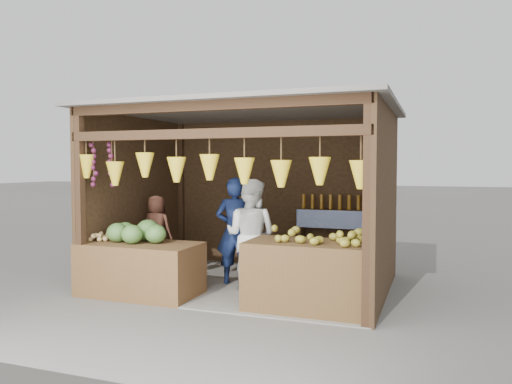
# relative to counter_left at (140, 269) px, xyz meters

# --- Properties ---
(ground) EXTENTS (80.00, 80.00, 0.00)m
(ground) POSITION_rel_counter_left_xyz_m (1.23, 1.08, -0.37)
(ground) COLOR #514F49
(ground) RESTS_ON ground
(stall_structure) EXTENTS (4.30, 3.30, 2.66)m
(stall_structure) POSITION_rel_counter_left_xyz_m (1.19, 1.03, 1.30)
(stall_structure) COLOR slate
(stall_structure) RESTS_ON ground
(back_shelf) EXTENTS (1.25, 0.32, 1.32)m
(back_shelf) POSITION_rel_counter_left_xyz_m (2.28, 2.36, 0.51)
(back_shelf) COLOR #382314
(back_shelf) RESTS_ON ground
(counter_left) EXTENTS (1.65, 0.85, 0.73)m
(counter_left) POSITION_rel_counter_left_xyz_m (0.00, 0.00, 0.00)
(counter_left) COLOR #51331B
(counter_left) RESTS_ON ground
(counter_right) EXTENTS (1.61, 0.85, 0.86)m
(counter_right) POSITION_rel_counter_left_xyz_m (2.43, 0.09, 0.06)
(counter_right) COLOR #4A3518
(counter_right) RESTS_ON ground
(stool) EXTENTS (0.29, 0.29, 0.28)m
(stool) POSITION_rel_counter_left_xyz_m (-0.38, 1.07, -0.23)
(stool) COLOR black
(stool) RESTS_ON ground
(man_standing) EXTENTS (0.66, 0.50, 1.64)m
(man_standing) POSITION_rel_counter_left_xyz_m (1.02, 1.01, 0.45)
(man_standing) COLOR #121E45
(man_standing) RESTS_ON ground
(woman_standing) EXTENTS (0.84, 0.68, 1.62)m
(woman_standing) POSITION_rel_counter_left_xyz_m (1.38, 0.72, 0.44)
(woman_standing) COLOR white
(woman_standing) RESTS_ON ground
(vendor_seated) EXTENTS (0.51, 0.33, 1.05)m
(vendor_seated) POSITION_rel_counter_left_xyz_m (-0.38, 1.07, 0.44)
(vendor_seated) COLOR brown
(vendor_seated) RESTS_ON stool
(melon_pile) EXTENTS (1.00, 0.50, 0.32)m
(melon_pile) POSITION_rel_counter_left_xyz_m (-0.08, 0.03, 0.53)
(melon_pile) COLOR #164913
(melon_pile) RESTS_ON counter_left
(tanfruit_pile) EXTENTS (0.34, 0.40, 0.13)m
(tanfruit_pile) POSITION_rel_counter_left_xyz_m (-0.65, -0.02, 0.43)
(tanfruit_pile) COLOR tan
(tanfruit_pile) RESTS_ON counter_left
(mango_pile) EXTENTS (1.40, 0.64, 0.22)m
(mango_pile) POSITION_rel_counter_left_xyz_m (2.46, 0.05, 0.60)
(mango_pile) COLOR #B06A17
(mango_pile) RESTS_ON counter_right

